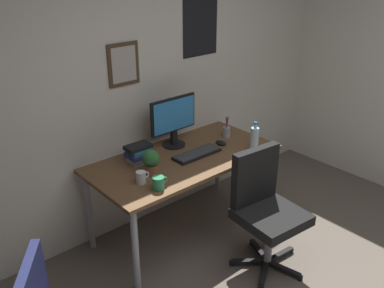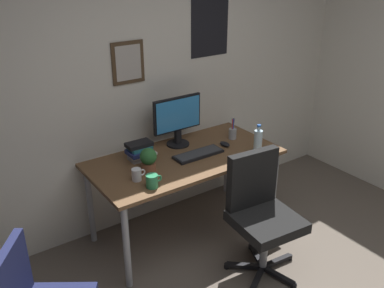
% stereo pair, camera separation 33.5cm
% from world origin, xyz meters
% --- Properties ---
extents(wall_back, '(4.40, 0.10, 2.60)m').
position_xyz_m(wall_back, '(0.00, 2.15, 1.30)').
color(wall_back, silver).
rests_on(wall_back, ground_plane).
extents(desk, '(1.59, 0.79, 0.74)m').
position_xyz_m(desk, '(0.00, 1.68, 0.66)').
color(desk, brown).
rests_on(desk, ground_plane).
extents(office_chair, '(0.56, 0.57, 0.95)m').
position_xyz_m(office_chair, '(0.20, 0.97, 0.53)').
color(office_chair, black).
rests_on(office_chair, ground_plane).
extents(monitor, '(0.46, 0.20, 0.43)m').
position_xyz_m(monitor, '(0.08, 1.91, 0.97)').
color(monitor, black).
rests_on(monitor, desk).
extents(keyboard, '(0.43, 0.15, 0.03)m').
position_xyz_m(keyboard, '(0.10, 1.63, 0.75)').
color(keyboard, black).
rests_on(keyboard, desk).
extents(computer_mouse, '(0.06, 0.11, 0.04)m').
position_xyz_m(computer_mouse, '(0.40, 1.65, 0.75)').
color(computer_mouse, black).
rests_on(computer_mouse, desk).
extents(water_bottle, '(0.07, 0.07, 0.25)m').
position_xyz_m(water_bottle, '(0.54, 1.39, 0.84)').
color(water_bottle, silver).
rests_on(water_bottle, desk).
extents(coffee_mug_near, '(0.12, 0.09, 0.10)m').
position_xyz_m(coffee_mug_near, '(-0.47, 1.40, 0.78)').
color(coffee_mug_near, '#2D8C59').
rests_on(coffee_mug_near, desk).
extents(coffee_mug_far, '(0.11, 0.07, 0.09)m').
position_xyz_m(coffee_mug_far, '(-0.51, 1.55, 0.78)').
color(coffee_mug_far, white).
rests_on(coffee_mug_far, desk).
extents(potted_plant, '(0.13, 0.13, 0.19)m').
position_xyz_m(potted_plant, '(-0.37, 1.62, 0.84)').
color(potted_plant, brown).
rests_on(potted_plant, desk).
extents(pen_cup, '(0.07, 0.07, 0.20)m').
position_xyz_m(pen_cup, '(0.56, 1.74, 0.79)').
color(pen_cup, '#9EA0A5').
rests_on(pen_cup, desk).
extents(book_stack_left, '(0.23, 0.17, 0.15)m').
position_xyz_m(book_stack_left, '(-0.32, 1.84, 0.81)').
color(book_stack_left, gray).
rests_on(book_stack_left, desk).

